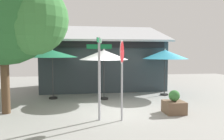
# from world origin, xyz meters

# --- Properties ---
(ground_plane) EXTENTS (28.00, 28.00, 0.10)m
(ground_plane) POSITION_xyz_m (0.00, 0.00, -0.05)
(ground_plane) COLOR gray
(cafe_building) EXTENTS (8.21, 4.66, 4.40)m
(cafe_building) POSITION_xyz_m (0.07, 5.89, 1.73)
(cafe_building) COLOR #333D42
(cafe_building) RESTS_ON ground
(street_sign_post) EXTENTS (0.87, 0.93, 2.95)m
(street_sign_post) POSITION_xyz_m (-0.83, -1.29, 1.82)
(street_sign_post) COLOR #A8AAB2
(street_sign_post) RESTS_ON ground
(stop_sign) EXTENTS (0.30, 0.77, 2.85)m
(stop_sign) POSITION_xyz_m (-0.04, -1.46, 2.01)
(stop_sign) COLOR #A8AAB2
(stop_sign) RESTS_ON ground
(patio_umbrella_forest_green_left) EXTENTS (2.63, 2.63, 2.61)m
(patio_umbrella_forest_green_left) POSITION_xyz_m (-2.87, 2.73, 2.34)
(patio_umbrella_forest_green_left) COLOR black
(patio_umbrella_forest_green_left) RESTS_ON ground
(patio_umbrella_ivory_center) EXTENTS (2.51, 2.51, 2.62)m
(patio_umbrella_ivory_center) POSITION_xyz_m (-0.25, 2.18, 2.29)
(patio_umbrella_ivory_center) COLOR black
(patio_umbrella_ivory_center) RESTS_ON ground
(patio_umbrella_teal_right) EXTENTS (2.54, 2.54, 2.63)m
(patio_umbrella_teal_right) POSITION_xyz_m (3.28, 2.78, 2.30)
(patio_umbrella_teal_right) COLOR black
(patio_umbrella_teal_right) RESTS_ON ground
(shade_tree) EXTENTS (4.71, 4.35, 6.27)m
(shade_tree) POSITION_xyz_m (-4.19, 0.05, 4.00)
(shade_tree) COLOR brown
(shade_tree) RESTS_ON ground
(sidewalk_planter) EXTENTS (0.78, 0.78, 0.93)m
(sidewalk_planter) POSITION_xyz_m (2.20, -0.87, 0.35)
(sidewalk_planter) COLOR brown
(sidewalk_planter) RESTS_ON ground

